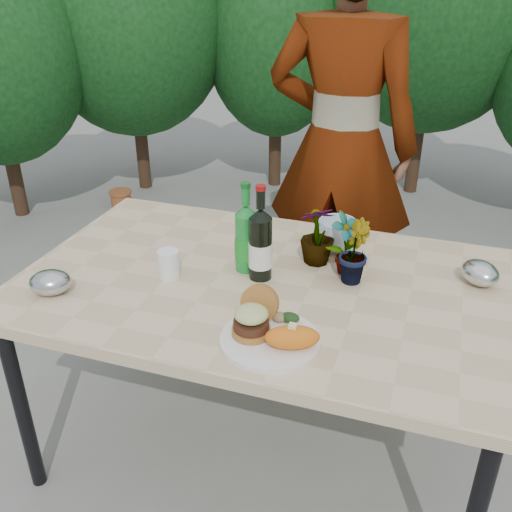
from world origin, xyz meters
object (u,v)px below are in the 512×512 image
(wine_bottle, at_px, (260,245))
(person, at_px, (341,147))
(dinner_plate, at_px, (270,340))
(patio_table, at_px, (264,295))

(wine_bottle, relative_size, person, 0.17)
(dinner_plate, height_order, wine_bottle, wine_bottle)
(wine_bottle, bearing_deg, patio_table, -34.92)
(patio_table, bearing_deg, person, 85.91)
(person, bearing_deg, wine_bottle, 85.92)
(patio_table, height_order, wine_bottle, wine_bottle)
(patio_table, height_order, person, person)
(patio_table, relative_size, person, 0.85)
(dinner_plate, relative_size, wine_bottle, 0.86)
(dinner_plate, relative_size, person, 0.15)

